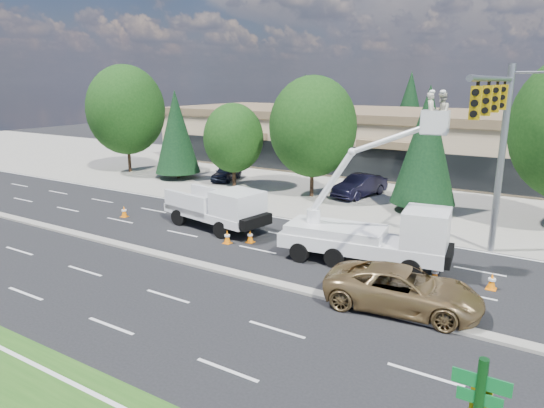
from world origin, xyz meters
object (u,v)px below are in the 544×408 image
Objects in this scene: bucket_truck at (380,229)px; utility_pickup at (219,212)px; signal_mast at (499,133)px; minivan at (403,289)px.

utility_pickup is at bearing 168.65° from bucket_truck.
bucket_truck is (-4.15, -2.74, -4.31)m from signal_mast.
utility_pickup is at bearing 63.21° from minivan.
bucket_truck is at bearing 5.97° from utility_pickup.
bucket_truck is 1.44× the size of minivan.
signal_mast is at bearing -22.83° from minivan.
bucket_truck is (9.65, -0.70, 0.75)m from utility_pickup.
bucket_truck reaches higher than utility_pickup.
signal_mast is 1.79× the size of minivan.
utility_pickup is 9.71m from bucket_truck.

